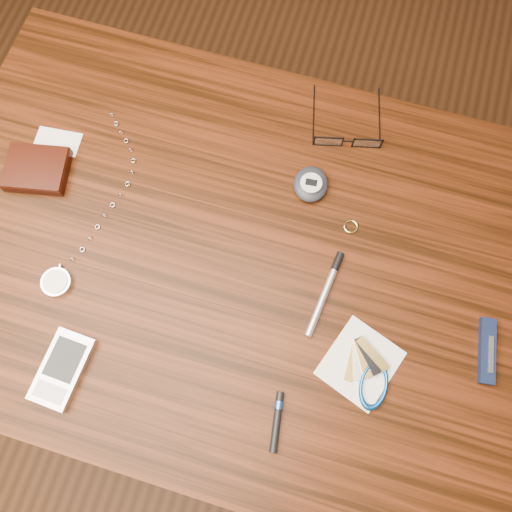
% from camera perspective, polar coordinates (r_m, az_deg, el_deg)
% --- Properties ---
extents(ground, '(3.80, 3.80, 0.00)m').
position_cam_1_polar(ground, '(1.52, -1.34, -8.17)').
color(ground, '#472814').
rests_on(ground, ground).
extents(desk, '(1.00, 0.70, 0.75)m').
position_cam_1_polar(desk, '(0.88, -2.28, -1.68)').
color(desk, '#391709').
rests_on(desk, ground).
extents(wallet_and_card, '(0.11, 0.14, 0.02)m').
position_cam_1_polar(wallet_and_card, '(0.90, -23.73, 9.15)').
color(wallet_and_card, black).
rests_on(wallet_and_card, desk).
extents(eyeglasses, '(0.14, 0.14, 0.03)m').
position_cam_1_polar(eyeglasses, '(0.87, 10.41, 13.01)').
color(eyeglasses, black).
rests_on(eyeglasses, desk).
extents(gold_ring, '(0.03, 0.03, 0.00)m').
position_cam_1_polar(gold_ring, '(0.81, 10.77, 3.33)').
color(gold_ring, '#CEBE63').
rests_on(gold_ring, desk).
extents(pocket_watch, '(0.08, 0.33, 0.01)m').
position_cam_1_polar(pocket_watch, '(0.82, -21.47, -2.09)').
color(pocket_watch, '#BABABF').
rests_on(pocket_watch, desk).
extents(pda_phone, '(0.06, 0.11, 0.02)m').
position_cam_1_polar(pda_phone, '(0.79, -21.26, -11.93)').
color(pda_phone, '#ABABB0').
rests_on(pda_phone, desk).
extents(pedometer, '(0.06, 0.07, 0.03)m').
position_cam_1_polar(pedometer, '(0.82, 6.28, 8.17)').
color(pedometer, '#20232A').
rests_on(pedometer, desk).
extents(notepad_keys, '(0.13, 0.13, 0.01)m').
position_cam_1_polar(notepad_keys, '(0.76, 12.60, -12.95)').
color(notepad_keys, white).
rests_on(notepad_keys, desk).
extents(pocket_knife, '(0.03, 0.10, 0.01)m').
position_cam_1_polar(pocket_knife, '(0.82, 24.91, -9.80)').
color(pocket_knife, black).
rests_on(pocket_knife, desk).
extents(silver_pen, '(0.03, 0.14, 0.01)m').
position_cam_1_polar(silver_pen, '(0.77, 8.15, -3.53)').
color(silver_pen, silver).
rests_on(silver_pen, desk).
extents(black_blue_pen, '(0.02, 0.08, 0.01)m').
position_cam_1_polar(black_blue_pen, '(0.74, 2.42, -18.18)').
color(black_blue_pen, black).
rests_on(black_blue_pen, desk).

